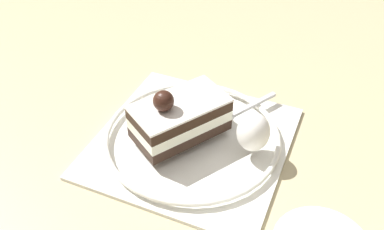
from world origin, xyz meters
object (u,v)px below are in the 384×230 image
cake_slice (179,117)px  fork (239,112)px  dessert_plate (192,138)px  whipped_cream_dollop (253,132)px

cake_slice → fork: size_ratio=1.34×
dessert_plate → cake_slice: (0.02, 0.00, 0.03)m
cake_slice → whipped_cream_dollop: (-0.09, 0.01, 0.00)m
cake_slice → whipped_cream_dollop: bearing=171.3°
dessert_plate → whipped_cream_dollop: whipped_cream_dollop is taller
whipped_cream_dollop → fork: whipped_cream_dollop is taller
whipped_cream_dollop → fork: 0.07m
dessert_plate → whipped_cream_dollop: 0.08m
cake_slice → whipped_cream_dollop: 0.09m
cake_slice → fork: (-0.07, -0.05, -0.02)m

